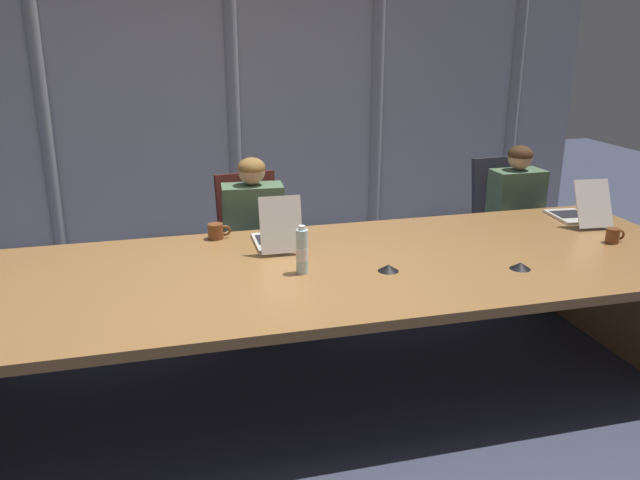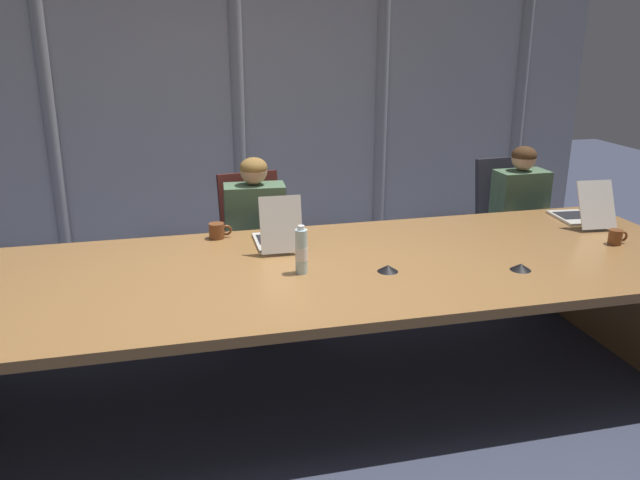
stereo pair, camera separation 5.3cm
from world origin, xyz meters
TOP-DOWN VIEW (x-y plane):
  - ground_plane at (0.00, 0.00)m, footprint 14.34×14.34m
  - conference_table at (0.00, 0.00)m, footprint 4.69×1.46m
  - curtain_backdrop at (0.00, 2.84)m, footprint 7.17×0.17m
  - laptop_left_mid at (0.00, 0.37)m, footprint 0.24×0.42m
  - laptop_center at (2.02, 0.39)m, footprint 0.27×0.48m
  - office_chair_left_mid at (-0.01, 1.14)m, footprint 0.60×0.61m
  - office_chair_center at (1.96, 1.14)m, footprint 0.60×0.60m
  - person_left_mid at (-0.04, 0.98)m, footprint 0.45×0.57m
  - person_center at (1.97, 0.97)m, footprint 0.39×0.55m
  - water_bottle_primary at (0.05, -0.07)m, footprint 0.06×0.06m
  - coffee_mug_near at (-0.32, 0.61)m, footprint 0.14×0.09m
  - coffee_mug_far at (1.94, -0.06)m, footprint 0.12×0.08m
  - conference_mic_middle at (0.49, -0.16)m, footprint 0.11×0.11m
  - conference_mic_right_side at (1.17, -0.31)m, footprint 0.11×0.11m

SIDE VIEW (x-z plane):
  - ground_plane at x=0.00m, z-range 0.00..0.00m
  - office_chair_left_mid at x=-0.01m, z-range -0.12..0.85m
  - office_chair_center at x=1.96m, z-range -0.13..0.86m
  - conference_table at x=0.00m, z-range 0.24..0.97m
  - person_center at x=1.97m, z-range 0.08..1.20m
  - person_left_mid at x=-0.04m, z-range 0.08..1.21m
  - conference_mic_middle at x=0.49m, z-range 0.73..0.77m
  - conference_mic_right_side at x=1.17m, z-range 0.73..0.77m
  - coffee_mug_far at x=1.94m, z-range 0.73..0.82m
  - coffee_mug_near at x=-0.32m, z-range 0.73..0.83m
  - laptop_center at x=2.02m, z-range 0.64..0.94m
  - laptop_left_mid at x=0.00m, z-range 0.63..0.96m
  - water_bottle_primary at x=0.05m, z-range 0.72..0.98m
  - curtain_backdrop at x=0.00m, z-range 0.00..2.94m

